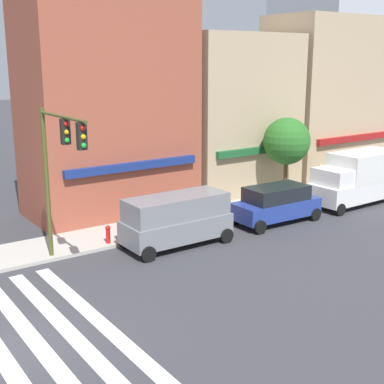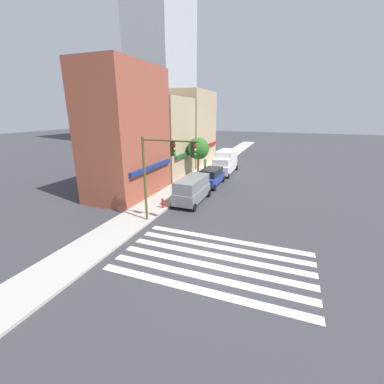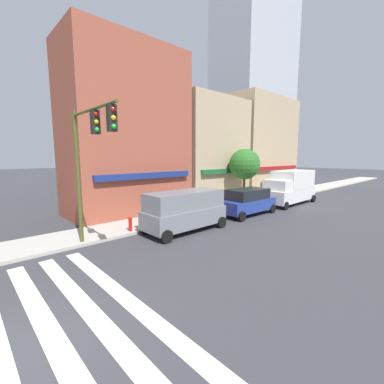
{
  "view_description": "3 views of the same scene",
  "coord_description": "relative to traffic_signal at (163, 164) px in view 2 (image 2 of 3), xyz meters",
  "views": [
    {
      "loc": [
        -3.93,
        -14.6,
        8.28
      ],
      "look_at": [
        10.51,
        6.0,
        2.0
      ],
      "focal_mm": 50.0,
      "sensor_mm": 36.0,
      "label": 1
    },
    {
      "loc": [
        -12.31,
        -3.35,
        8.08
      ],
      "look_at": [
        8.75,
        4.7,
        1.0
      ],
      "focal_mm": 24.0,
      "sensor_mm": 36.0,
      "label": 2
    },
    {
      "loc": [
        -0.81,
        -6.28,
        4.33
      ],
      "look_at": [
        10.51,
        6.0,
        2.0
      ],
      "focal_mm": 24.0,
      "sensor_mm": 36.0,
      "label": 3
    }
  ],
  "objects": [
    {
      "name": "pedestrian_green_top",
      "position": [
        17.91,
        2.69,
        -3.54
      ],
      "size": [
        0.32,
        0.32,
        1.77
      ],
      "rotation": [
        0.0,
        0.0,
        5.74
      ],
      "color": "#23232D",
      "rests_on": "sidewalk_left"
    },
    {
      "name": "sidewalk_left",
      "position": [
        -3.48,
        2.63,
        -4.54
      ],
      "size": [
        120.0,
        3.0,
        0.15
      ],
      "color": "#B2ADA3",
      "rests_on": "ground_plane"
    },
    {
      "name": "storefront_row",
      "position": [
        14.34,
        6.62,
        0.98
      ],
      "size": [
        27.13,
        5.3,
        12.23
      ],
      "color": "#9E4C38",
      "rests_on": "ground_plane"
    },
    {
      "name": "van_grey",
      "position": [
        5.28,
        -0.17,
        -3.32
      ],
      "size": [
        5.01,
        2.22,
        2.34
      ],
      "rotation": [
        0.0,
        0.0,
        -0.0
      ],
      "color": "slate",
      "rests_on": "ground_plane"
    },
    {
      "name": "suv_blue",
      "position": [
        11.44,
        -0.17,
        -3.58
      ],
      "size": [
        4.75,
        2.12,
        1.94
      ],
      "rotation": [
        0.0,
        0.0,
        -0.03
      ],
      "color": "navy",
      "rests_on": "ground_plane"
    },
    {
      "name": "street_tree",
      "position": [
        14.83,
        2.63,
        -0.99
      ],
      "size": [
        2.74,
        2.74,
        4.86
      ],
      "color": "brown",
      "rests_on": "sidewalk_left"
    },
    {
      "name": "ground_plane",
      "position": [
        -3.48,
        -4.87,
        -4.61
      ],
      "size": [
        200.0,
        200.0,
        0.0
      ],
      "primitive_type": "plane",
      "color": "#38383D"
    },
    {
      "name": "fire_hydrant",
      "position": [
        2.67,
        1.53,
        -4.0
      ],
      "size": [
        0.24,
        0.24,
        0.84
      ],
      "color": "red",
      "rests_on": "sidewalk_left"
    },
    {
      "name": "traffic_signal",
      "position": [
        0.0,
        0.0,
        0.0
      ],
      "size": [
        0.32,
        4.31,
        6.41
      ],
      "color": "#474C1E",
      "rests_on": "ground_plane"
    },
    {
      "name": "crosswalk_stripes",
      "position": [
        -3.48,
        -4.87,
        -4.61
      ],
      "size": [
        5.88,
        10.8,
        0.01
      ],
      "color": "silver",
      "rests_on": "ground_plane"
    },
    {
      "name": "box_truck_white",
      "position": [
        17.96,
        -0.17,
        -3.02
      ],
      "size": [
        6.23,
        2.42,
        3.04
      ],
      "rotation": [
        0.0,
        0.0,
        0.01
      ],
      "color": "white",
      "rests_on": "ground_plane"
    }
  ]
}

